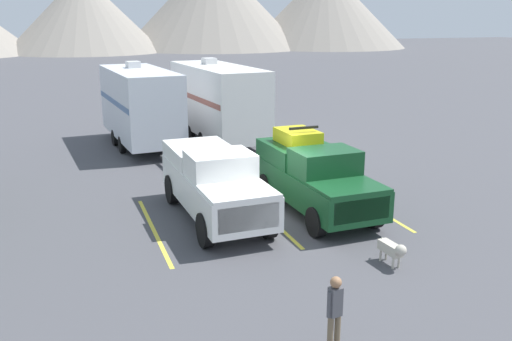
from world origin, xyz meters
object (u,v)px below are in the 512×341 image
(person_a, at_px, (335,310))
(dog, at_px, (393,249))
(camper_trailer_b, at_px, (218,99))
(camper_trailer_a, at_px, (140,104))
(pickup_truck_b, at_px, (314,174))
(pickup_truck_a, at_px, (214,181))

(person_a, distance_m, dog, 4.20)
(person_a, bearing_deg, camper_trailer_b, 80.76)
(camper_trailer_b, distance_m, dog, 15.16)
(camper_trailer_a, height_order, person_a, camper_trailer_a)
(pickup_truck_b, bearing_deg, pickup_truck_a, 172.98)
(pickup_truck_a, distance_m, dog, 5.86)
(camper_trailer_a, relative_size, dog, 8.02)
(pickup_truck_a, height_order, dog, pickup_truck_a)
(pickup_truck_a, bearing_deg, person_a, -89.02)
(camper_trailer_a, xyz_separation_m, dog, (3.89, -15.25, -1.62))
(camper_trailer_b, bearing_deg, person_a, -99.24)
(pickup_truck_b, xyz_separation_m, person_a, (-3.01, -7.27, -0.29))
(dog, bearing_deg, person_a, -137.63)
(pickup_truck_b, height_order, camper_trailer_b, camper_trailer_b)
(dog, bearing_deg, camper_trailer_a, 104.30)
(pickup_truck_b, relative_size, person_a, 3.50)
(pickup_truck_b, bearing_deg, camper_trailer_b, 90.56)
(camper_trailer_a, height_order, camper_trailer_b, camper_trailer_b)
(camper_trailer_a, distance_m, person_a, 18.12)
(pickup_truck_b, bearing_deg, person_a, -112.51)
(camper_trailer_b, relative_size, person_a, 5.69)
(pickup_truck_a, distance_m, pickup_truck_b, 3.17)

